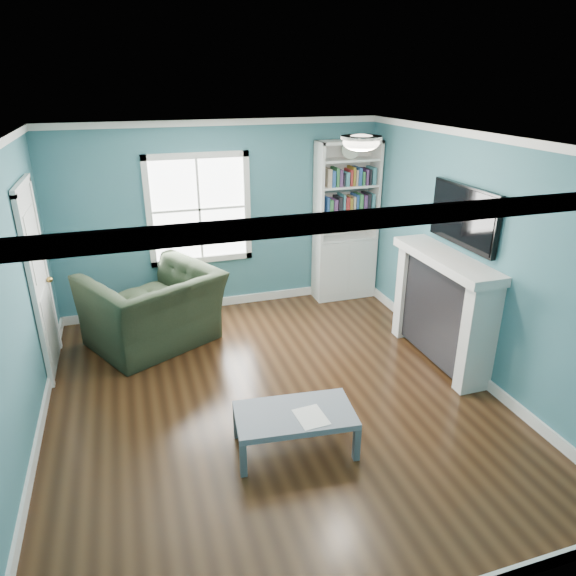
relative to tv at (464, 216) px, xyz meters
name	(u,v)px	position (x,y,z in m)	size (l,w,h in m)	color
floor	(273,398)	(-2.20, -0.20, -1.72)	(5.00, 5.00, 0.00)	black
room_walls	(271,254)	(-2.20, -0.20, -0.14)	(5.00, 5.00, 5.00)	#37737B
trim	(272,289)	(-2.20, -0.20, -0.49)	(4.50, 5.00, 2.60)	white
window	(199,209)	(-2.50, 2.29, -0.27)	(1.40, 0.06, 1.50)	white
bookshelf	(345,237)	(-0.43, 2.10, -0.80)	(0.90, 0.35, 2.31)	silver
fireplace	(442,310)	(-0.12, 0.00, -1.09)	(0.44, 1.58, 1.30)	black
tv	(464,216)	(0.00, 0.00, 0.00)	(0.06, 1.10, 0.65)	black
door	(39,279)	(-4.42, 1.20, -0.65)	(0.12, 0.98, 2.17)	silver
ceiling_fixture	(361,142)	(-1.30, -0.10, 0.82)	(0.38, 0.38, 0.15)	white
light_switch	(108,235)	(-3.70, 2.28, -0.52)	(0.08, 0.01, 0.12)	white
recliner	(152,297)	(-3.26, 1.40, -1.10)	(1.44, 0.94, 1.26)	black
coffee_table	(295,417)	(-2.23, -0.99, -1.40)	(1.10, 0.68, 0.38)	#4F565F
paper_sheet	(311,417)	(-2.12, -1.10, -1.34)	(0.24, 0.31, 0.00)	white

